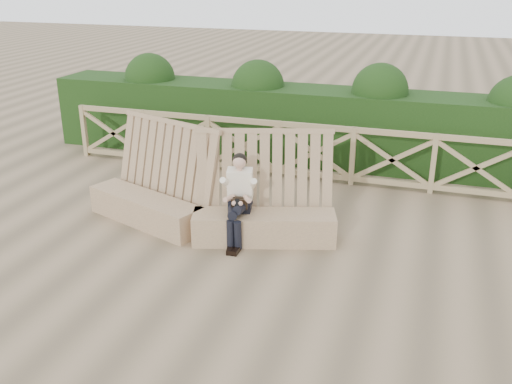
% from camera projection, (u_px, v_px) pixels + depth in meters
% --- Properties ---
extents(ground, '(60.00, 60.00, 0.00)m').
position_uv_depth(ground, '(257.00, 264.00, 7.80)').
color(ground, brown).
rests_on(ground, ground).
extents(bench, '(4.11, 1.42, 1.58)m').
position_uv_depth(bench, '(205.00, 206.00, 8.71)').
color(bench, '#84654B').
rests_on(bench, ground).
extents(woman, '(0.43, 0.81, 1.33)m').
position_uv_depth(woman, '(239.00, 195.00, 8.23)').
color(woman, black).
rests_on(woman, ground).
extents(guardrail, '(10.10, 0.09, 1.10)m').
position_uv_depth(guardrail, '(314.00, 152.00, 10.69)').
color(guardrail, olive).
rests_on(guardrail, ground).
extents(hedge, '(12.00, 1.20, 1.50)m').
position_uv_depth(hedge, '(327.00, 126.00, 11.68)').
color(hedge, black).
rests_on(hedge, ground).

